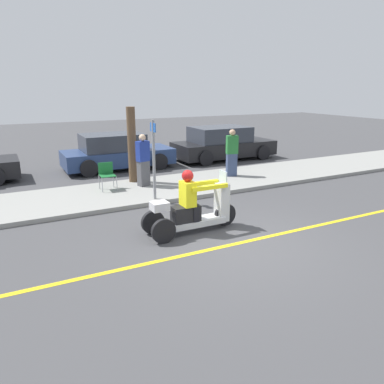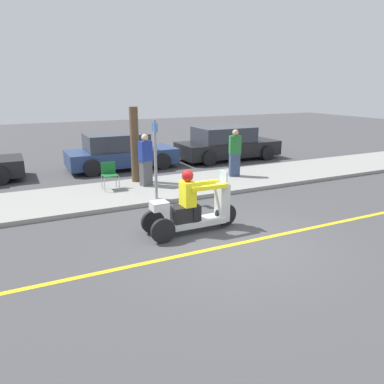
% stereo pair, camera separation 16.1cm
% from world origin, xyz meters
% --- Properties ---
extents(ground_plane, '(60.00, 60.00, 0.00)m').
position_xyz_m(ground_plane, '(0.00, 0.00, 0.00)').
color(ground_plane, '#424244').
extents(lane_stripe, '(24.00, 0.12, 0.01)m').
position_xyz_m(lane_stripe, '(-0.50, 0.00, 0.00)').
color(lane_stripe, gold).
rests_on(lane_stripe, ground).
extents(sidewalk_strip, '(28.00, 2.80, 0.12)m').
position_xyz_m(sidewalk_strip, '(0.00, 4.60, 0.06)').
color(sidewalk_strip, gray).
rests_on(sidewalk_strip, ground).
extents(motorcycle_trike, '(2.24, 0.70, 1.45)m').
position_xyz_m(motorcycle_trike, '(-0.49, 1.04, 0.52)').
color(motorcycle_trike, black).
rests_on(motorcycle_trike, ground).
extents(spectator_near_curb, '(0.44, 0.33, 1.64)m').
position_xyz_m(spectator_near_curb, '(-0.20, 4.97, 0.91)').
color(spectator_near_curb, '#515156').
rests_on(spectator_near_curb, sidewalk_strip).
extents(spectator_mid_group, '(0.44, 0.34, 1.63)m').
position_xyz_m(spectator_mid_group, '(3.03, 4.83, 0.91)').
color(spectator_mid_group, '#38476B').
rests_on(spectator_mid_group, sidewalk_strip).
extents(folding_chair_curbside, '(0.48, 0.48, 0.82)m').
position_xyz_m(folding_chair_curbside, '(-1.34, 5.09, 0.62)').
color(folding_chair_curbside, '#A5A8AD').
rests_on(folding_chair_curbside, sidewalk_strip).
extents(parked_car_lot_right, '(4.52, 2.10, 1.46)m').
position_xyz_m(parked_car_lot_right, '(4.73, 8.16, 0.69)').
color(parked_car_lot_right, black).
rests_on(parked_car_lot_right, ground).
extents(parked_car_lot_center, '(4.24, 2.02, 1.40)m').
position_xyz_m(parked_car_lot_center, '(-0.08, 8.34, 0.67)').
color(parked_car_lot_center, navy).
rests_on(parked_car_lot_center, ground).
extents(tree_trunk, '(0.28, 0.28, 2.44)m').
position_xyz_m(tree_trunk, '(-0.32, 5.64, 1.34)').
color(tree_trunk, brown).
rests_on(tree_trunk, sidewalk_strip).
extents(street_sign, '(0.08, 0.36, 2.20)m').
position_xyz_m(street_sign, '(-0.43, 3.45, 1.32)').
color(street_sign, gray).
rests_on(street_sign, sidewalk_strip).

